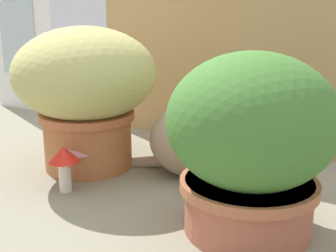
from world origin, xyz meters
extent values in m
plane|color=gray|center=(0.00, 0.00, 0.00)|extent=(6.00, 6.00, 0.00)
cube|color=tan|center=(0.07, 0.50, 0.49)|extent=(0.95, 0.03, 0.97)
cube|color=white|center=(-0.95, 0.52, 0.38)|extent=(0.35, 0.04, 0.77)
cube|color=#A9BDC3|center=(-0.95, 0.49, 0.42)|extent=(0.22, 0.01, 0.49)
cylinder|color=#B2683B|center=(-0.14, 0.04, 0.09)|extent=(0.27, 0.27, 0.18)
cylinder|color=#B8633C|center=(-0.14, 0.04, 0.17)|extent=(0.29, 0.29, 0.02)
ellipsoid|color=tan|center=(-0.14, 0.04, 0.30)|extent=(0.44, 0.44, 0.28)
cylinder|color=#AE5F46|center=(0.45, -0.10, 0.06)|extent=(0.29, 0.29, 0.12)
cylinder|color=#B46642|center=(0.45, -0.10, 0.11)|extent=(0.31, 0.31, 0.02)
ellipsoid|color=#3E742D|center=(0.45, -0.10, 0.26)|extent=(0.37, 0.37, 0.30)
ellipsoid|color=tan|center=(0.18, 0.13, 0.11)|extent=(0.30, 0.23, 0.22)
ellipsoid|color=beige|center=(0.27, 0.16, 0.10)|extent=(0.09, 0.12, 0.11)
sphere|color=tan|center=(0.29, 0.16, 0.23)|extent=(0.14, 0.14, 0.11)
cone|color=tan|center=(0.28, 0.19, 0.29)|extent=(0.04, 0.04, 0.04)
cone|color=tan|center=(0.29, 0.13, 0.29)|extent=(0.04, 0.04, 0.04)
cylinder|color=tan|center=(0.06, 0.14, 0.02)|extent=(0.19, 0.08, 0.07)
cylinder|color=silver|center=(-0.11, -0.06, 0.04)|extent=(0.04, 0.04, 0.08)
cone|color=pink|center=(-0.11, -0.06, 0.10)|extent=(0.12, 0.12, 0.05)
cylinder|color=silver|center=(-0.07, -0.15, 0.04)|extent=(0.03, 0.03, 0.09)
cone|color=red|center=(-0.07, -0.15, 0.11)|extent=(0.09, 0.09, 0.04)
camera|label=1|loc=(0.77, -1.00, 0.51)|focal=48.12mm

